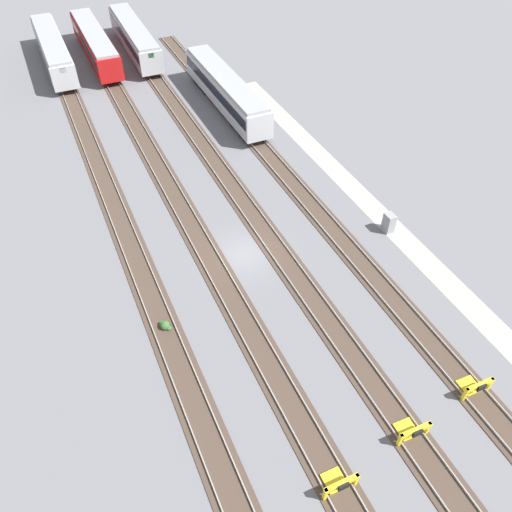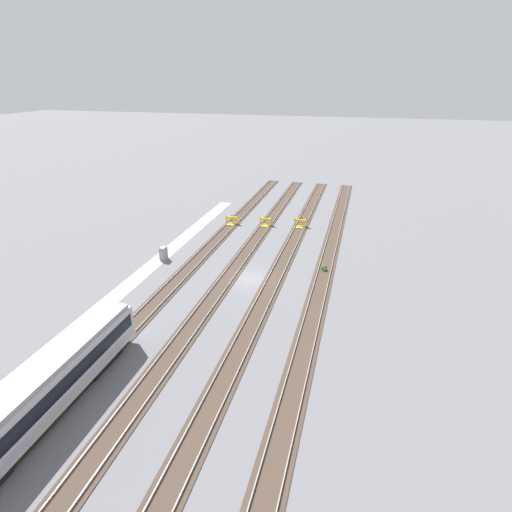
% 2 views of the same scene
% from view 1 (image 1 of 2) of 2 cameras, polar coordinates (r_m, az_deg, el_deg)
% --- Properties ---
extents(ground_plane, '(400.00, 400.00, 0.00)m').
position_cam_1_polar(ground_plane, '(38.21, -1.41, 0.20)').
color(ground_plane, slate).
extents(service_walkway, '(54.00, 2.00, 0.01)m').
position_cam_1_polar(service_walkway, '(43.23, 13.70, 4.85)').
color(service_walkway, '#9E9E93').
rests_on(service_walkway, ground).
extents(rail_track_nearest, '(90.00, 2.23, 0.21)m').
position_cam_1_polar(rail_track_nearest, '(40.97, 8.47, 3.31)').
color(rail_track_nearest, '#47382D').
rests_on(rail_track_nearest, ground).
extents(rail_track_near_inner, '(90.00, 2.24, 0.21)m').
position_cam_1_polar(rail_track_near_inner, '(38.96, 2.03, 1.32)').
color(rail_track_near_inner, '#47382D').
rests_on(rail_track_near_inner, ground).
extents(rail_track_middle, '(90.00, 2.24, 0.21)m').
position_cam_1_polar(rail_track_middle, '(37.55, -4.98, -0.86)').
color(rail_track_middle, '#47382D').
rests_on(rail_track_middle, ground).
extents(rail_track_far_inner, '(90.00, 2.23, 0.21)m').
position_cam_1_polar(rail_track_far_inner, '(36.80, -12.42, -3.17)').
color(rail_track_far_inner, '#47382D').
rests_on(rail_track_far_inner, ground).
extents(subway_car_front_row_leftmost, '(18.01, 2.88, 3.70)m').
position_cam_1_polar(subway_car_front_row_leftmost, '(71.46, -17.89, 22.08)').
color(subway_car_front_row_leftmost, '#B71414').
rests_on(subway_car_front_row_leftmost, ground).
extents(subway_car_front_row_left_inner, '(18.00, 2.85, 3.70)m').
position_cam_1_polar(subway_car_front_row_left_inner, '(71.19, -22.17, 20.95)').
color(subway_car_front_row_left_inner, '#B7BABF').
rests_on(subway_car_front_row_left_inner, ground).
extents(subway_car_front_row_centre, '(18.01, 2.93, 3.70)m').
position_cam_1_polar(subway_car_front_row_centre, '(56.70, -3.50, 18.39)').
color(subway_car_front_row_centre, '#B7BABF').
rests_on(subway_car_front_row_centre, ground).
extents(subway_car_front_row_right_inner, '(18.06, 3.23, 3.70)m').
position_cam_1_polar(subway_car_front_row_right_inner, '(72.21, -13.71, 23.09)').
color(subway_car_front_row_right_inner, '#B7BABF').
rests_on(subway_car_front_row_right_inner, ground).
extents(bumper_stop_nearest_track, '(1.37, 2.01, 1.22)m').
position_cam_1_polar(bumper_stop_nearest_track, '(32.94, 23.67, -13.49)').
color(bumper_stop_nearest_track, yellow).
rests_on(bumper_stop_nearest_track, ground).
extents(bumper_stop_near_inner_track, '(1.37, 2.01, 1.22)m').
position_cam_1_polar(bumper_stop_near_inner_track, '(30.20, 17.30, -18.54)').
color(bumper_stop_near_inner_track, yellow).
rests_on(bumper_stop_near_inner_track, ground).
extents(bumper_stop_middle_track, '(1.35, 2.00, 1.22)m').
position_cam_1_polar(bumper_stop_middle_track, '(28.14, 9.37, -24.22)').
color(bumper_stop_middle_track, yellow).
rests_on(bumper_stop_middle_track, ground).
extents(electrical_cabinet, '(0.90, 0.73, 1.60)m').
position_cam_1_polar(electrical_cabinet, '(41.13, 14.95, 3.69)').
color(electrical_cabinet, gray).
rests_on(electrical_cabinet, ground).
extents(weed_clump, '(0.92, 0.70, 0.64)m').
position_cam_1_polar(weed_clump, '(33.80, -10.37, -7.80)').
color(weed_clump, '#38602D').
rests_on(weed_clump, ground).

